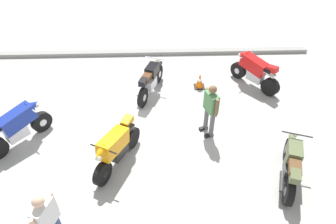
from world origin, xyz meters
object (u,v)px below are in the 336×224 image
at_px(motorcycle_orange_sportbike, 116,147).
at_px(motorcycle_blue_sportbike, 17,126).
at_px(person_in_green_shirt, 211,108).
at_px(motorcycle_black_cruiser, 150,80).
at_px(traffic_cone, 200,81).
at_px(motorcycle_red_sportbike, 255,71).
at_px(person_in_white_shirt, 47,220).
at_px(motorcycle_olive_vintage, 291,165).

bearing_deg(motorcycle_orange_sportbike, motorcycle_blue_sportbike, -80.73).
distance_m(motorcycle_orange_sportbike, person_in_green_shirt, 2.71).
height_order(motorcycle_black_cruiser, traffic_cone, motorcycle_black_cruiser).
distance_m(motorcycle_orange_sportbike, motorcycle_red_sportbike, 5.51).
bearing_deg(motorcycle_black_cruiser, traffic_cone, -60.11).
distance_m(motorcycle_orange_sportbike, person_in_white_shirt, 2.39).
xyz_separation_m(motorcycle_black_cruiser, motorcycle_olive_vintage, (3.37, -3.68, -0.03)).
xyz_separation_m(motorcycle_orange_sportbike, motorcycle_red_sportbike, (4.36, 3.37, 0.00)).
distance_m(motorcycle_olive_vintage, person_in_white_shirt, 5.42).
relative_size(motorcycle_orange_sportbike, motorcycle_red_sportbike, 1.10).
bearing_deg(motorcycle_olive_vintage, motorcycle_orange_sportbike, 100.58).
distance_m(motorcycle_red_sportbike, person_in_white_shirt, 7.69).
distance_m(motorcycle_orange_sportbike, traffic_cone, 4.16).
relative_size(motorcycle_red_sportbike, traffic_cone, 3.13).
relative_size(motorcycle_blue_sportbike, person_in_green_shirt, 0.99).
distance_m(motorcycle_red_sportbike, traffic_cone, 1.90).
height_order(person_in_green_shirt, traffic_cone, person_in_green_shirt).
bearing_deg(person_in_white_shirt, motorcycle_red_sportbike, -115.87).
bearing_deg(person_in_white_shirt, person_in_green_shirt, -119.15).
xyz_separation_m(motorcycle_red_sportbike, person_in_white_shirt, (-5.37, -5.50, 0.34)).
bearing_deg(motorcycle_blue_sportbike, traffic_cone, -24.04).
relative_size(motorcycle_black_cruiser, motorcycle_blue_sportbike, 1.25).
relative_size(motorcycle_blue_sportbike, person_in_white_shirt, 0.97).
height_order(person_in_white_shirt, person_in_green_shirt, person_in_white_shirt).
bearing_deg(motorcycle_orange_sportbike, motorcycle_black_cruiser, -168.77).
distance_m(motorcycle_olive_vintage, person_in_green_shirt, 2.44).
bearing_deg(motorcycle_orange_sportbike, motorcycle_olive_vintage, 107.44).
xyz_separation_m(person_in_white_shirt, traffic_cone, (3.50, 5.45, -0.68)).
height_order(motorcycle_black_cruiser, motorcycle_orange_sportbike, motorcycle_orange_sportbike).
bearing_deg(motorcycle_black_cruiser, motorcycle_olive_vintage, -117.30).
bearing_deg(motorcycle_red_sportbike, motorcycle_orange_sportbike, 89.99).
distance_m(motorcycle_black_cruiser, motorcycle_blue_sportbike, 4.17).
bearing_deg(motorcycle_black_cruiser, motorcycle_red_sportbike, -64.37).
xyz_separation_m(motorcycle_red_sportbike, motorcycle_blue_sportbike, (-7.09, -2.54, 0.00)).
bearing_deg(motorcycle_blue_sportbike, person_in_green_shirt, -47.09).
distance_m(motorcycle_olive_vintage, motorcycle_orange_sportbike, 4.23).
height_order(motorcycle_blue_sportbike, person_in_white_shirt, person_in_white_shirt).
bearing_deg(person_in_white_shirt, traffic_cone, -104.28).
relative_size(motorcycle_red_sportbike, person_in_green_shirt, 1.02).
relative_size(motorcycle_black_cruiser, motorcycle_red_sportbike, 1.21).
relative_size(motorcycle_olive_vintage, person_in_green_shirt, 1.16).
height_order(motorcycle_red_sportbike, traffic_cone, motorcycle_red_sportbike).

